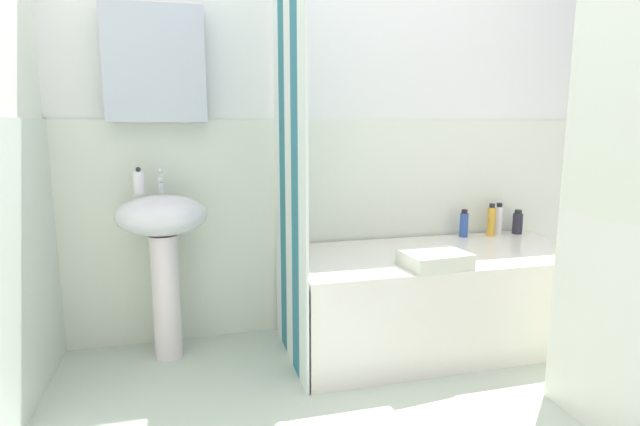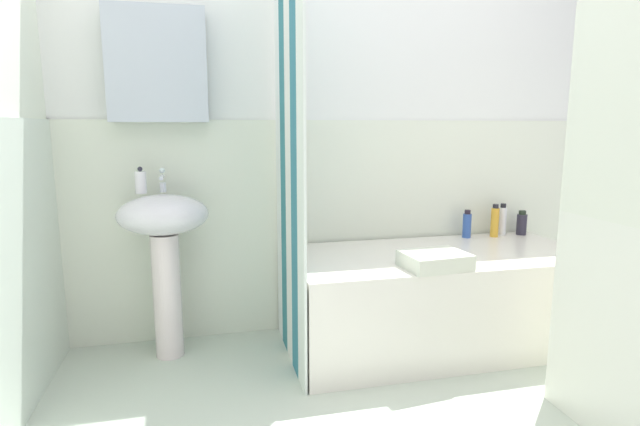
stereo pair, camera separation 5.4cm
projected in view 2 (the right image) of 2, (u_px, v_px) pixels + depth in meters
wall_back_tiled at (336, 131)px, 2.83m from camera, size 3.60×0.18×2.40m
sink at (164, 239)px, 2.48m from camera, size 0.44×0.34×0.84m
faucet at (162, 180)px, 2.51m from camera, size 0.03×0.12×0.12m
soap_dispenser at (141, 182)px, 2.48m from camera, size 0.06×0.06×0.13m
bathtub at (438, 298)px, 2.69m from camera, size 1.59×0.75×0.51m
shower_curtain at (289, 162)px, 2.38m from camera, size 0.01×0.75×2.00m
conditioner_bottle at (522, 224)px, 3.08m from camera, size 0.06×0.06×0.15m
body_wash_bottle at (502, 220)px, 3.06m from camera, size 0.05×0.05×0.19m
lotion_bottle at (495, 221)px, 3.01m from camera, size 0.05×0.05×0.20m
shampoo_bottle at (467, 225)px, 2.99m from camera, size 0.05×0.05×0.17m
towel_folded at (435, 260)px, 2.35m from camera, size 0.31×0.26×0.07m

